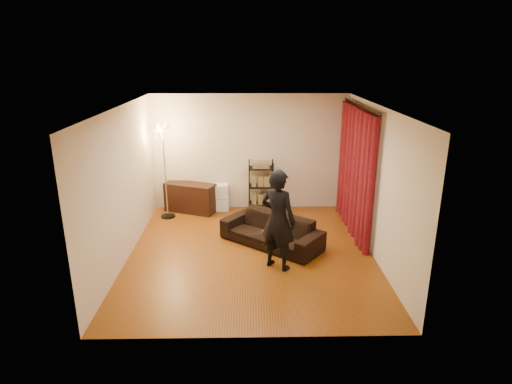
{
  "coord_description": "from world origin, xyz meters",
  "views": [
    {
      "loc": [
        -0.04,
        -7.25,
        3.57
      ],
      "look_at": [
        0.1,
        0.3,
        1.1
      ],
      "focal_mm": 30.0,
      "sensor_mm": 36.0,
      "label": 1
    }
  ],
  "objects_px": {
    "person": "(278,220)",
    "floor_lamp": "(165,172)",
    "media_cabinet": "(190,198)",
    "wire_shelf": "(261,186)",
    "storage_boxes": "(221,197)",
    "sofa": "(271,231)"
  },
  "relations": [
    {
      "from": "media_cabinet",
      "to": "wire_shelf",
      "type": "bearing_deg",
      "value": 23.06
    },
    {
      "from": "floor_lamp",
      "to": "storage_boxes",
      "type": "bearing_deg",
      "value": 19.91
    },
    {
      "from": "person",
      "to": "floor_lamp",
      "type": "relative_size",
      "value": 0.83
    },
    {
      "from": "sofa",
      "to": "wire_shelf",
      "type": "height_order",
      "value": "wire_shelf"
    },
    {
      "from": "sofa",
      "to": "storage_boxes",
      "type": "bearing_deg",
      "value": 158.04
    },
    {
      "from": "person",
      "to": "media_cabinet",
      "type": "bearing_deg",
      "value": -21.68
    },
    {
      "from": "person",
      "to": "floor_lamp",
      "type": "distance_m",
      "value": 3.37
    },
    {
      "from": "person",
      "to": "media_cabinet",
      "type": "distance_m",
      "value": 3.39
    },
    {
      "from": "person",
      "to": "media_cabinet",
      "type": "relative_size",
      "value": 1.51
    },
    {
      "from": "person",
      "to": "wire_shelf",
      "type": "height_order",
      "value": "person"
    },
    {
      "from": "person",
      "to": "floor_lamp",
      "type": "height_order",
      "value": "floor_lamp"
    },
    {
      "from": "sofa",
      "to": "storage_boxes",
      "type": "relative_size",
      "value": 3.1
    },
    {
      "from": "sofa",
      "to": "person",
      "type": "bearing_deg",
      "value": -47.78
    },
    {
      "from": "sofa",
      "to": "floor_lamp",
      "type": "xyz_separation_m",
      "value": [
        -2.28,
        1.52,
        0.78
      ]
    },
    {
      "from": "person",
      "to": "storage_boxes",
      "type": "height_order",
      "value": "person"
    },
    {
      "from": "media_cabinet",
      "to": "wire_shelf",
      "type": "height_order",
      "value": "wire_shelf"
    },
    {
      "from": "media_cabinet",
      "to": "floor_lamp",
      "type": "distance_m",
      "value": 0.94
    },
    {
      "from": "sofa",
      "to": "wire_shelf",
      "type": "xyz_separation_m",
      "value": [
        -0.15,
        1.92,
        0.31
      ]
    },
    {
      "from": "storage_boxes",
      "to": "wire_shelf",
      "type": "bearing_deg",
      "value": -1.58
    },
    {
      "from": "person",
      "to": "storage_boxes",
      "type": "relative_size",
      "value": 2.74
    },
    {
      "from": "sofa",
      "to": "storage_boxes",
      "type": "height_order",
      "value": "storage_boxes"
    },
    {
      "from": "media_cabinet",
      "to": "storage_boxes",
      "type": "height_order",
      "value": "media_cabinet"
    }
  ]
}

